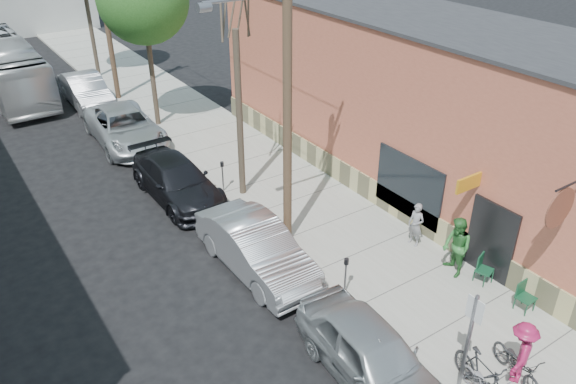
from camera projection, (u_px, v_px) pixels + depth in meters
ground at (295, 341)px, 15.07m from camera, size 120.00×120.00×0.00m
sidewalk at (233, 154)px, 25.03m from camera, size 4.50×58.00×0.15m
cafe_building at (414, 104)px, 21.42m from camera, size 6.60×20.20×6.61m
sign_post at (470, 334)px, 12.74m from camera, size 0.07×0.45×2.80m
parking_meter_near at (346, 270)px, 16.17m from camera, size 0.14×0.14×1.24m
parking_meter_far at (222, 172)px, 21.55m from camera, size 0.14×0.14×1.24m
utility_pole_near at (286, 91)px, 16.43m from camera, size 3.57×0.28×10.00m
utility_pole_far at (103, 0)px, 28.56m from camera, size 1.80×0.28×10.00m
tree_bare at (239, 117)px, 20.28m from camera, size 0.24×0.24×6.28m
patio_chair_a at (484, 270)px, 16.82m from camera, size 0.63×0.63×0.88m
patio_chair_b at (526, 298)px, 15.72m from camera, size 0.52×0.52×0.88m
patron_grey at (416, 225)px, 18.41m from camera, size 0.43×0.60×1.53m
patron_green at (456, 247)px, 16.93m from camera, size 1.01×1.14×1.94m
cyclist at (521, 352)px, 13.36m from camera, size 1.27×1.01×1.72m
cyclist_bike at (517, 365)px, 13.56m from camera, size 1.04×1.82×0.91m
parked_bike_a at (482, 376)px, 13.10m from camera, size 0.90×1.98×1.15m
car_0 at (371, 355)px, 13.56m from camera, size 2.21×4.83×1.60m
car_1 at (256, 248)px, 17.41m from camera, size 1.83×5.04×1.65m
car_2 at (177, 180)px, 21.41m from camera, size 2.19×5.24×1.51m
car_3 at (125, 127)px, 25.77m from camera, size 2.95×5.91×1.61m
car_4 at (86, 91)px, 30.02m from camera, size 1.87×5.10×1.67m
bus at (8, 68)px, 31.26m from camera, size 2.65×11.09×3.09m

